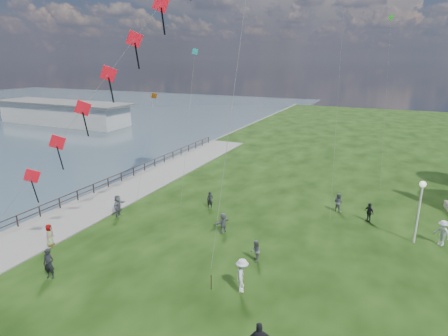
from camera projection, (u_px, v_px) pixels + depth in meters
The scene contains 15 objects.
waterfront at pixel (79, 208), 32.26m from camera, with size 200.00×200.00×1.51m.
pier_pavilion at pixel (63, 113), 75.16m from camera, with size 30.00×8.00×4.40m.
lamppost at pixel (421, 199), 25.11m from camera, with size 0.42×0.42×4.49m.
person_0 at pixel (49, 264), 21.57m from camera, with size 0.67×0.44×1.84m, color black.
person_1 at pixel (256, 251), 23.38m from camera, with size 0.70×0.43×1.44m, color #595960.
person_2 at pixel (242, 275), 20.34m from camera, with size 1.25×0.64×1.93m, color silver.
person_5 at pixel (118, 206), 30.21m from camera, with size 1.64×0.71×1.77m, color #595960.
person_6 at pixel (210, 200), 31.82m from camera, with size 0.53×0.35×1.46m, color black.
person_7 at pixel (338, 202), 31.12m from camera, with size 0.78×0.48×1.60m, color #595960.
person_8 at pixel (442, 233), 25.40m from camera, with size 1.18×0.61×1.82m, color silver.
person_9 at pixel (369, 212), 29.23m from camera, with size 0.89×0.45×1.51m, color black.
person_10 at pixel (50, 236), 25.24m from camera, with size 0.74×0.46×1.52m, color #595960.
person_11 at pixel (223, 223), 27.33m from camera, with size 1.41×0.61×1.52m, color #595960.
red_kite_train at pixel (106, 80), 22.08m from camera, with size 10.59×9.35×17.82m.
small_kites at pixel (341, 58), 31.43m from camera, with size 29.33×17.69×18.33m.
Camera 1 is at (8.60, -13.10, 12.31)m, focal length 30.00 mm.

